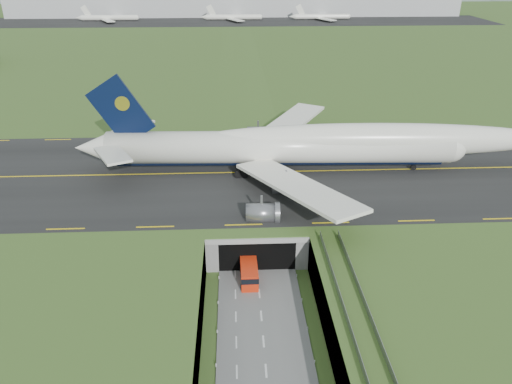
{
  "coord_description": "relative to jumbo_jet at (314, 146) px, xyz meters",
  "views": [
    {
      "loc": [
        -3.31,
        -57.28,
        45.42
      ],
      "look_at": [
        0.37,
        20.0,
        8.06
      ],
      "focal_mm": 35.0,
      "sensor_mm": 36.0,
      "label": 1
    }
  ],
  "objects": [
    {
      "name": "ground",
      "position": [
        -12.25,
        -33.4,
        -11.38
      ],
      "size": [
        900.0,
        900.0,
        0.0
      ],
      "primitive_type": "plane",
      "color": "#3C5522",
      "rests_on": "ground"
    },
    {
      "name": "airfield_deck",
      "position": [
        -12.25,
        -33.4,
        -8.38
      ],
      "size": [
        800.0,
        800.0,
        6.0
      ],
      "primitive_type": "cube",
      "color": "gray",
      "rests_on": "ground"
    },
    {
      "name": "trench_road",
      "position": [
        -12.25,
        -40.9,
        -11.28
      ],
      "size": [
        12.0,
        75.0,
        0.2
      ],
      "primitive_type": "cube",
      "color": "slate",
      "rests_on": "ground"
    },
    {
      "name": "taxiway",
      "position": [
        -12.25,
        -0.4,
        -5.29
      ],
      "size": [
        800.0,
        44.0,
        0.18
      ],
      "primitive_type": "cube",
      "color": "black",
      "rests_on": "airfield_deck"
    },
    {
      "name": "tunnel_portal",
      "position": [
        -12.25,
        -16.69,
        -8.04
      ],
      "size": [
        17.0,
        22.3,
        6.0
      ],
      "color": "gray",
      "rests_on": "ground"
    },
    {
      "name": "guideway",
      "position": [
        -1.25,
        -52.51,
        -6.06
      ],
      "size": [
        3.0,
        53.0,
        7.05
      ],
      "color": "#A8A8A3",
      "rests_on": "ground"
    },
    {
      "name": "jumbo_jet",
      "position": [
        0.0,
        0.0,
        0.0
      ],
      "size": [
        93.69,
        60.42,
        20.0
      ],
      "rotation": [
        0.0,
        0.0,
        -0.04
      ],
      "color": "white",
      "rests_on": "ground"
    },
    {
      "name": "shuttle_tram",
      "position": [
        -13.65,
        -27.71,
        -9.81
      ],
      "size": [
        2.77,
        6.94,
        2.83
      ],
      "rotation": [
        0.0,
        0.0,
        0.02
      ],
      "color": "red",
      "rests_on": "ground"
    },
    {
      "name": "cargo_terminal",
      "position": [
        -12.34,
        266.02,
        2.58
      ],
      "size": [
        320.0,
        67.0,
        15.6
      ],
      "color": "#B2B2B2",
      "rests_on": "ground"
    },
    {
      "name": "distant_hills",
      "position": [
        52.13,
        396.6,
        -15.38
      ],
      "size": [
        700.0,
        91.0,
        60.0
      ],
      "color": "slate",
      "rests_on": "ground"
    }
  ]
}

